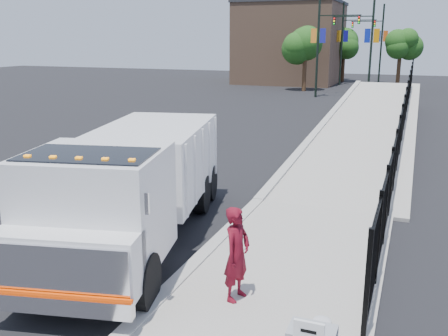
% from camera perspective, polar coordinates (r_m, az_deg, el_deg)
% --- Properties ---
extents(ground, '(120.00, 120.00, 0.00)m').
position_cam_1_polar(ground, '(10.95, -2.38, -10.43)').
color(ground, black).
rests_on(ground, ground).
extents(sidewalk, '(3.55, 12.00, 0.12)m').
position_cam_1_polar(sidewalk, '(8.68, 4.34, -17.24)').
color(sidewalk, '#9E998E').
rests_on(sidewalk, ground).
extents(curb, '(0.30, 12.00, 0.16)m').
position_cam_1_polar(curb, '(9.32, -7.45, -14.78)').
color(curb, '#ADAAA3').
rests_on(curb, ground).
extents(ramp, '(3.95, 24.06, 3.19)m').
position_cam_1_polar(ramp, '(25.57, 16.62, 3.59)').
color(ramp, '#9E998E').
rests_on(ramp, ground).
extents(iron_fence, '(0.10, 28.00, 1.80)m').
position_cam_1_polar(iron_fence, '(21.41, 19.66, 3.74)').
color(iron_fence, black).
rests_on(iron_fence, ground).
extents(truck, '(4.13, 8.23, 2.70)m').
position_cam_1_polar(truck, '(11.39, -10.39, -1.50)').
color(truck, black).
rests_on(truck, ground).
extents(worker, '(0.53, 0.69, 1.71)m').
position_cam_1_polar(worker, '(8.86, 1.48, -9.79)').
color(worker, maroon).
rests_on(worker, sidewalk).
extents(arrow_sign, '(0.35, 0.04, 0.22)m').
position_cam_1_polar(arrow_sign, '(5.92, 9.67, -17.85)').
color(arrow_sign, white).
rests_on(arrow_sign, utility_cabinet).
extents(debris, '(0.31, 0.31, 0.08)m').
position_cam_1_polar(debris, '(8.68, 11.14, -16.75)').
color(debris, silver).
rests_on(debris, sidewalk).
extents(light_pole_0, '(3.77, 0.22, 8.00)m').
position_cam_1_polar(light_pole_0, '(41.01, 11.12, 14.02)').
color(light_pole_0, black).
rests_on(light_pole_0, ground).
extents(light_pole_1, '(3.77, 0.22, 8.00)m').
position_cam_1_polar(light_pole_1, '(42.90, 16.09, 13.74)').
color(light_pole_1, black).
rests_on(light_pole_1, ground).
extents(light_pole_2, '(3.78, 0.22, 8.00)m').
position_cam_1_polar(light_pole_2, '(52.34, 13.66, 13.97)').
color(light_pole_2, black).
rests_on(light_pole_2, ground).
extents(light_pole_3, '(3.78, 0.22, 8.00)m').
position_cam_1_polar(light_pole_3, '(55.88, 17.24, 13.75)').
color(light_pole_3, black).
rests_on(light_pole_3, ground).
extents(tree_0, '(3.06, 3.06, 5.53)m').
position_cam_1_polar(tree_0, '(45.68, 9.29, 13.63)').
color(tree_0, '#382314').
rests_on(tree_0, ground).
extents(tree_1, '(2.11, 2.11, 5.05)m').
position_cam_1_polar(tree_1, '(48.22, 19.53, 12.97)').
color(tree_1, '#382314').
rests_on(tree_1, ground).
extents(tree_2, '(2.94, 2.94, 5.47)m').
position_cam_1_polar(tree_2, '(56.42, 13.60, 13.58)').
color(tree_2, '#382314').
rests_on(tree_2, ground).
extents(building, '(10.00, 10.00, 8.00)m').
position_cam_1_polar(building, '(54.65, 7.59, 13.87)').
color(building, '#8C664C').
rests_on(building, ground).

